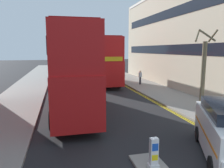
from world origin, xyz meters
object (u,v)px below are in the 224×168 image
object	(u,v)px
pedestrian_far	(140,77)
double_decker_bus_away	(72,67)
keep_left_bollard	(154,155)
double_decker_bus_oncoming	(102,59)

from	to	relation	value
pedestrian_far	double_decker_bus_away	bearing A→B (deg)	-132.82
keep_left_bollard	double_decker_bus_oncoming	xyz separation A→B (m)	(2.06, 19.82, 2.42)
double_decker_bus_oncoming	pedestrian_far	world-z (taller)	double_decker_bus_oncoming
double_decker_bus_away	pedestrian_far	xyz separation A→B (m)	(8.45, 9.12, -2.04)
keep_left_bollard	double_decker_bus_oncoming	size ratio (longest dim) A/B	0.10
keep_left_bollard	pedestrian_far	world-z (taller)	pedestrian_far
keep_left_bollard	double_decker_bus_oncoming	bearing A→B (deg)	84.05
double_decker_bus_away	pedestrian_far	distance (m)	12.60
double_decker_bus_oncoming	pedestrian_far	xyz separation A→B (m)	(4.09, -2.45, -2.04)
keep_left_bollard	double_decker_bus_away	bearing A→B (deg)	105.51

